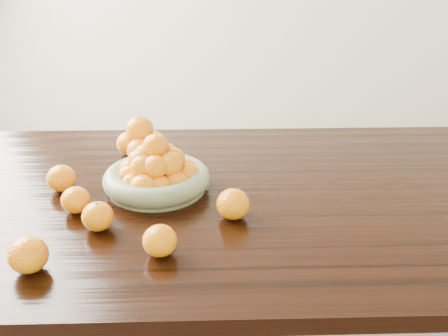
{
  "coord_description": "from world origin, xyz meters",
  "views": [
    {
      "loc": [
        -0.02,
        -1.19,
        1.36
      ],
      "look_at": [
        0.01,
        -0.02,
        0.83
      ],
      "focal_mm": 40.0,
      "sensor_mm": 36.0,
      "label": 1
    }
  ],
  "objects_px": {
    "dining_table": "(220,221)",
    "orange_pyramid": "(141,141)",
    "loose_orange_0": "(98,216)",
    "fruit_bowl": "(157,173)"
  },
  "relations": [
    {
      "from": "dining_table",
      "to": "loose_orange_0",
      "type": "height_order",
      "value": "loose_orange_0"
    },
    {
      "from": "orange_pyramid",
      "to": "loose_orange_0",
      "type": "bearing_deg",
      "value": -96.2
    },
    {
      "from": "fruit_bowl",
      "to": "orange_pyramid",
      "type": "bearing_deg",
      "value": 107.28
    },
    {
      "from": "orange_pyramid",
      "to": "loose_orange_0",
      "type": "height_order",
      "value": "orange_pyramid"
    },
    {
      "from": "dining_table",
      "to": "loose_orange_0",
      "type": "xyz_separation_m",
      "value": [
        -0.29,
        -0.18,
        0.12
      ]
    },
    {
      "from": "dining_table",
      "to": "loose_orange_0",
      "type": "relative_size",
      "value": 27.02
    },
    {
      "from": "dining_table",
      "to": "orange_pyramid",
      "type": "relative_size",
      "value": 12.99
    },
    {
      "from": "dining_table",
      "to": "orange_pyramid",
      "type": "bearing_deg",
      "value": 133.49
    },
    {
      "from": "fruit_bowl",
      "to": "dining_table",
      "type": "bearing_deg",
      "value": -7.52
    },
    {
      "from": "orange_pyramid",
      "to": "loose_orange_0",
      "type": "xyz_separation_m",
      "value": [
        -0.05,
        -0.43,
        -0.02
      ]
    }
  ]
}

